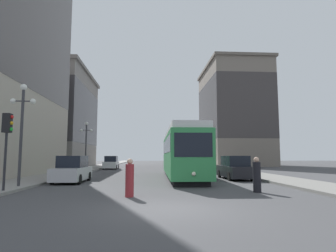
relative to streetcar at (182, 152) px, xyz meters
The scene contains 15 objects.
ground_plane 13.96m from the streetcar, 98.21° to the right, with size 200.00×200.00×0.00m, color #424244.
sidewalk_left 28.61m from the streetcar, 112.63° to the left, with size 3.38×120.00×0.15m, color gray.
sidewalk_right 27.34m from the streetcar, 75.04° to the left, with size 3.38×120.00×0.15m, color gray.
streetcar is the anchor object (origin of this frame).
transit_bus 19.82m from the streetcar, 81.32° to the left, with size 2.62×12.79×3.45m.
parked_car_left_near 8.73m from the streetcar, 157.56° to the right, with size 1.94×4.47×1.82m.
parked_car_left_mid 18.84m from the streetcar, 115.15° to the left, with size 1.89×4.22×1.82m.
parked_car_right_far 4.44m from the streetcar, 18.11° to the right, with size 1.90×4.96×1.82m.
pedestrian_crossing_near 11.33m from the streetcar, 108.45° to the right, with size 0.38×0.38×1.69m.
pedestrian_crossing_far 9.92m from the streetcar, 74.08° to the right, with size 0.39×0.39×1.75m.
traffic_light_near_left 13.36m from the streetcar, 136.53° to the right, with size 0.47×0.36×3.74m.
lamp_post_left_near 12.31m from the streetcar, 144.29° to the right, with size 1.41×0.36×5.75m.
lamp_post_left_far 13.80m from the streetcar, 136.21° to the left, with size 1.41×0.36×5.57m.
building_left_corner 30.11m from the streetcar, 129.57° to the left, with size 12.91×17.66×15.34m.
building_right_corner 35.85m from the streetcar, 66.26° to the left, with size 11.28×17.81×19.72m.
Camera 1 is at (-0.74, -9.94, 1.80)m, focal length 30.52 mm.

